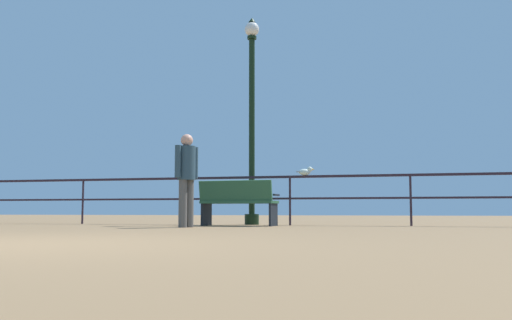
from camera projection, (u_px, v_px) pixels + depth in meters
The scene contains 5 objects.
pier_railing at pixel (234, 189), 11.60m from camera, with size 25.91×0.05×1.00m.
bench_near_left at pixel (238, 201), 10.75m from camera, with size 1.49×0.77×0.87m.
lamppost_center at pixel (252, 111), 11.87m from camera, with size 0.31×0.31×4.44m.
person_by_bench at pixel (186, 174), 9.85m from camera, with size 0.32×0.49×1.64m.
seagull_on_rail at pixel (306, 171), 11.26m from camera, with size 0.37×0.22×0.18m.
Camera 1 is at (3.36, -4.11, 0.29)m, focal length 39.26 mm.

